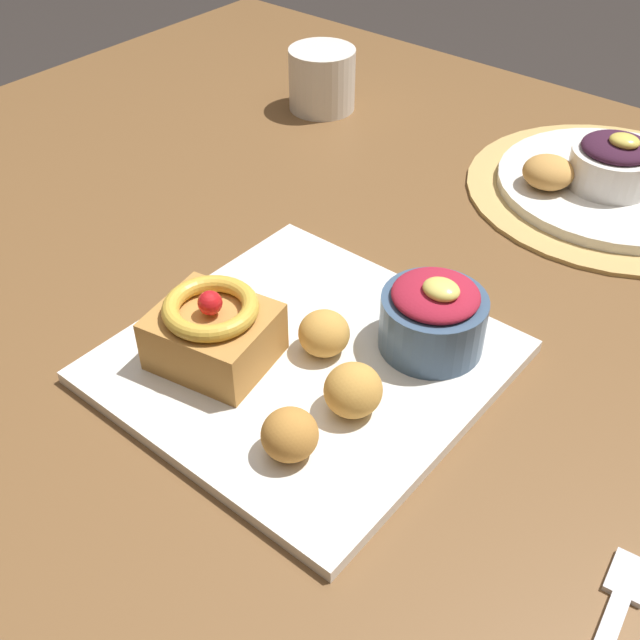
% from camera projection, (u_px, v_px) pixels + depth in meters
% --- Properties ---
extents(ground_plane, '(8.00, 8.00, 0.00)m').
position_uv_depth(ground_plane, '(346.00, 617.00, 1.27)').
color(ground_plane, '#2D2826').
extents(dining_table, '(1.32, 1.05, 0.73)m').
position_uv_depth(dining_table, '(359.00, 319.00, 0.86)').
color(dining_table, brown).
rests_on(dining_table, ground_plane).
extents(woven_placemat, '(0.34, 0.34, 0.00)m').
position_uv_depth(woven_placemat, '(613.00, 191.00, 0.89)').
color(woven_placemat, tan).
rests_on(woven_placemat, dining_table).
extents(front_plate, '(0.30, 0.30, 0.01)m').
position_uv_depth(front_plate, '(305.00, 362.00, 0.67)').
color(front_plate, white).
rests_on(front_plate, dining_table).
extents(cake_slice, '(0.11, 0.10, 0.07)m').
position_uv_depth(cake_slice, '(213.00, 331.00, 0.64)').
color(cake_slice, '#B77F3D').
rests_on(cake_slice, front_plate).
extents(berry_ramekin, '(0.09, 0.09, 0.07)m').
position_uv_depth(berry_ramekin, '(433.00, 316.00, 0.65)').
color(berry_ramekin, '#3D5675').
rests_on(berry_ramekin, front_plate).
extents(fritter_front, '(0.05, 0.05, 0.04)m').
position_uv_depth(fritter_front, '(353.00, 390.00, 0.60)').
color(fritter_front, gold).
rests_on(fritter_front, front_plate).
extents(fritter_middle, '(0.04, 0.04, 0.04)m').
position_uv_depth(fritter_middle, '(290.00, 435.00, 0.57)').
color(fritter_middle, '#BC7F38').
rests_on(fritter_middle, front_plate).
extents(fritter_back, '(0.04, 0.04, 0.04)m').
position_uv_depth(fritter_back, '(324.00, 333.00, 0.65)').
color(fritter_back, gold).
rests_on(fritter_back, front_plate).
extents(back_plate, '(0.27, 0.27, 0.01)m').
position_uv_depth(back_plate, '(615.00, 185.00, 0.88)').
color(back_plate, white).
rests_on(back_plate, woven_placemat).
extents(back_ramekin, '(0.09, 0.09, 0.07)m').
position_uv_depth(back_ramekin, '(613.00, 162.00, 0.86)').
color(back_ramekin, white).
rests_on(back_ramekin, back_plate).
extents(back_pastry, '(0.06, 0.06, 0.03)m').
position_uv_depth(back_pastry, '(548.00, 172.00, 0.86)').
color(back_pastry, '#C68E47').
rests_on(back_pastry, back_plate).
extents(fork, '(0.03, 0.13, 0.00)m').
position_uv_depth(fork, '(613.00, 618.00, 0.49)').
color(fork, silver).
rests_on(fork, dining_table).
extents(coffee_mug, '(0.09, 0.09, 0.08)m').
position_uv_depth(coffee_mug, '(322.00, 79.00, 1.04)').
color(coffee_mug, silver).
rests_on(coffee_mug, dining_table).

